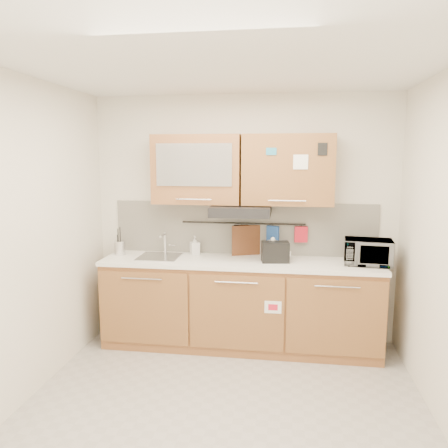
% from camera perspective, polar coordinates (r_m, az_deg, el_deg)
% --- Properties ---
extents(floor, '(3.20, 3.20, 0.00)m').
position_cam_1_polar(floor, '(3.71, -0.13, -23.17)').
color(floor, '#9E9993').
rests_on(floor, ground).
extents(ceiling, '(3.20, 3.20, 0.00)m').
position_cam_1_polar(ceiling, '(3.21, -0.15, 20.28)').
color(ceiling, white).
rests_on(ceiling, wall_back).
extents(wall_back, '(3.20, 0.00, 3.20)m').
position_cam_1_polar(wall_back, '(4.68, 2.54, 0.68)').
color(wall_back, silver).
rests_on(wall_back, ground).
extents(wall_left, '(0.00, 3.00, 3.00)m').
position_cam_1_polar(wall_left, '(3.79, -24.86, -2.09)').
color(wall_left, silver).
rests_on(wall_left, ground).
extents(base_cabinet, '(2.80, 0.64, 0.88)m').
position_cam_1_polar(base_cabinet, '(4.60, 2.07, -10.98)').
color(base_cabinet, '#945A34').
rests_on(base_cabinet, floor).
extents(countertop, '(2.82, 0.62, 0.04)m').
position_cam_1_polar(countertop, '(4.45, 2.10, -4.99)').
color(countertop, white).
rests_on(countertop, base_cabinet).
extents(backsplash, '(2.80, 0.02, 0.56)m').
position_cam_1_polar(backsplash, '(4.68, 2.52, -0.56)').
color(backsplash, silver).
rests_on(backsplash, countertop).
extents(upper_cabinets, '(1.82, 0.37, 0.70)m').
position_cam_1_polar(upper_cabinets, '(4.46, 2.30, 7.12)').
color(upper_cabinets, '#945A34').
rests_on(upper_cabinets, wall_back).
extents(range_hood, '(0.60, 0.46, 0.10)m').
position_cam_1_polar(range_hood, '(4.42, 2.23, 1.76)').
color(range_hood, black).
rests_on(range_hood, upper_cabinets).
extents(sink, '(0.42, 0.40, 0.26)m').
position_cam_1_polar(sink, '(4.63, -8.40, -4.23)').
color(sink, silver).
rests_on(sink, countertop).
extents(utensil_rail, '(1.30, 0.02, 0.02)m').
position_cam_1_polar(utensil_rail, '(4.64, 2.48, 0.10)').
color(utensil_rail, black).
rests_on(utensil_rail, backsplash).
extents(utensil_crock, '(0.15, 0.15, 0.30)m').
position_cam_1_polar(utensil_crock, '(4.80, -13.45, -3.01)').
color(utensil_crock, silver).
rests_on(utensil_crock, countertop).
extents(kettle, '(0.17, 0.16, 0.24)m').
position_cam_1_polar(kettle, '(4.44, 6.39, -3.55)').
color(kettle, white).
rests_on(kettle, countertop).
extents(toaster, '(0.29, 0.20, 0.20)m').
position_cam_1_polar(toaster, '(4.38, 6.70, -3.62)').
color(toaster, black).
rests_on(toaster, countertop).
extents(microwave, '(0.48, 0.35, 0.25)m').
position_cam_1_polar(microwave, '(4.47, 18.30, -3.50)').
color(microwave, '#999999').
rests_on(microwave, countertop).
extents(soap_bottle, '(0.12, 0.12, 0.20)m').
position_cam_1_polar(soap_bottle, '(4.68, -3.84, -2.80)').
color(soap_bottle, '#999999').
rests_on(soap_bottle, countertop).
extents(cutting_board, '(0.31, 0.14, 0.40)m').
position_cam_1_polar(cutting_board, '(4.65, 2.98, -2.60)').
color(cutting_board, brown).
rests_on(cutting_board, utensil_rail).
extents(oven_mitt, '(0.14, 0.08, 0.22)m').
position_cam_1_polar(oven_mitt, '(4.62, 6.38, -1.61)').
color(oven_mitt, '#204792').
rests_on(oven_mitt, utensil_rail).
extents(dark_pouch, '(0.16, 0.10, 0.25)m').
position_cam_1_polar(dark_pouch, '(4.65, 2.28, -1.67)').
color(dark_pouch, black).
rests_on(dark_pouch, utensil_rail).
extents(pot_holder, '(0.14, 0.04, 0.17)m').
position_cam_1_polar(pot_holder, '(4.62, 10.03, -1.36)').
color(pot_holder, red).
rests_on(pot_holder, utensil_rail).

